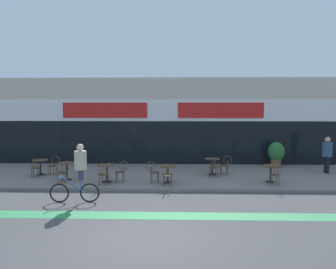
{
  "coord_description": "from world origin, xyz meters",
  "views": [
    {
      "loc": [
        0.84,
        -8.08,
        3.34
      ],
      "look_at": [
        0.41,
        6.44,
        2.08
      ],
      "focal_mm": 35.0,
      "sensor_mm": 36.0,
      "label": 1
    }
  ],
  "objects_px": {
    "bistro_table_1": "(67,168)",
    "cafe_chair_2_near": "(103,173)",
    "pedestrian_near_end": "(327,152)",
    "cafe_chair_0_side": "(54,164)",
    "cafe_chair_5_near": "(275,173)",
    "cafe_chair_0_near": "(35,166)",
    "cafe_chair_3_near": "(167,174)",
    "bistro_table_5": "(271,170)",
    "bistro_table_0": "(40,164)",
    "cafe_chair_2_side": "(122,170)",
    "bistro_table_4": "(212,163)",
    "cyclist_1": "(79,169)",
    "planter_pot": "(276,153)",
    "cafe_chair_4_side": "(226,164)",
    "cafe_chair_3_side": "(153,170)",
    "cafe_chair_1_near": "(62,171)",
    "bistro_table_2": "(107,170)",
    "cafe_chair_4_near": "(214,166)",
    "bistro_table_3": "(168,171)"
  },
  "relations": [
    {
      "from": "bistro_table_1",
      "to": "cafe_chair_2_near",
      "type": "xyz_separation_m",
      "value": [
        1.83,
        -0.98,
        -0.03
      ]
    },
    {
      "from": "pedestrian_near_end",
      "to": "cafe_chair_0_side",
      "type": "bearing_deg",
      "value": 176.86
    },
    {
      "from": "cafe_chair_5_near",
      "to": "cafe_chair_0_near",
      "type": "bearing_deg",
      "value": 79.65
    },
    {
      "from": "cafe_chair_3_near",
      "to": "cafe_chair_0_near",
      "type": "bearing_deg",
      "value": 79.79
    },
    {
      "from": "bistro_table_5",
      "to": "cafe_chair_5_near",
      "type": "xyz_separation_m",
      "value": [
        0.01,
        -0.63,
        0.0
      ]
    },
    {
      "from": "bistro_table_0",
      "to": "pedestrian_near_end",
      "type": "xyz_separation_m",
      "value": [
        13.65,
        0.82,
        0.53
      ]
    },
    {
      "from": "cafe_chair_2_side",
      "to": "cafe_chair_5_near",
      "type": "distance_m",
      "value": 6.35
    },
    {
      "from": "bistro_table_4",
      "to": "bistro_table_5",
      "type": "bearing_deg",
      "value": -33.13
    },
    {
      "from": "cyclist_1",
      "to": "cafe_chair_0_near",
      "type": "bearing_deg",
      "value": -51.28
    },
    {
      "from": "cafe_chair_2_near",
      "to": "planter_pot",
      "type": "xyz_separation_m",
      "value": [
        8.22,
        4.29,
        0.22
      ]
    },
    {
      "from": "cafe_chair_3_near",
      "to": "cafe_chair_4_side",
      "type": "bearing_deg",
      "value": -45.54
    },
    {
      "from": "cafe_chair_3_side",
      "to": "pedestrian_near_end",
      "type": "distance_m",
      "value": 8.56
    },
    {
      "from": "cafe_chair_1_near",
      "to": "cafe_chair_2_side",
      "type": "bearing_deg",
      "value": -74.96
    },
    {
      "from": "cafe_chair_3_side",
      "to": "cafe_chair_4_side",
      "type": "distance_m",
      "value": 3.73
    },
    {
      "from": "cafe_chair_5_near",
      "to": "bistro_table_4",
      "type": "bearing_deg",
      "value": 43.47
    },
    {
      "from": "bistro_table_2",
      "to": "bistro_table_1",
      "type": "bearing_deg",
      "value": 169.14
    },
    {
      "from": "bistro_table_1",
      "to": "cafe_chair_4_near",
      "type": "distance_m",
      "value": 6.53
    },
    {
      "from": "planter_pot",
      "to": "bistro_table_4",
      "type": "bearing_deg",
      "value": -151.24
    },
    {
      "from": "cafe_chair_4_near",
      "to": "bistro_table_5",
      "type": "bearing_deg",
      "value": -118.12
    },
    {
      "from": "bistro_table_4",
      "to": "cafe_chair_3_near",
      "type": "height_order",
      "value": "cafe_chair_3_near"
    },
    {
      "from": "bistro_table_0",
      "to": "bistro_table_5",
      "type": "relative_size",
      "value": 0.98
    },
    {
      "from": "bistro_table_3",
      "to": "planter_pot",
      "type": "relative_size",
      "value": 0.53
    },
    {
      "from": "cafe_chair_2_side",
      "to": "cafe_chair_5_near",
      "type": "xyz_separation_m",
      "value": [
        6.33,
        -0.43,
        0.0
      ]
    },
    {
      "from": "cafe_chair_0_near",
      "to": "cafe_chair_0_side",
      "type": "relative_size",
      "value": 1.0
    },
    {
      "from": "bistro_table_1",
      "to": "cafe_chair_4_side",
      "type": "height_order",
      "value": "cafe_chair_4_side"
    },
    {
      "from": "cafe_chair_3_side",
      "to": "cafe_chair_5_near",
      "type": "distance_m",
      "value": 5.01
    },
    {
      "from": "bistro_table_3",
      "to": "cafe_chair_0_near",
      "type": "relative_size",
      "value": 0.79
    },
    {
      "from": "bistro_table_2",
      "to": "pedestrian_near_end",
      "type": "bearing_deg",
      "value": 12.17
    },
    {
      "from": "cafe_chair_3_side",
      "to": "cafe_chair_1_near",
      "type": "bearing_deg",
      "value": -172.57
    },
    {
      "from": "bistro_table_1",
      "to": "cafe_chair_4_near",
      "type": "height_order",
      "value": "cafe_chair_4_near"
    },
    {
      "from": "bistro_table_1",
      "to": "cafe_chair_0_near",
      "type": "relative_size",
      "value": 0.85
    },
    {
      "from": "cafe_chair_0_side",
      "to": "pedestrian_near_end",
      "type": "xyz_separation_m",
      "value": [
        13.02,
        0.82,
        0.52
      ]
    },
    {
      "from": "bistro_table_5",
      "to": "cyclist_1",
      "type": "bearing_deg",
      "value": -159.4
    },
    {
      "from": "bistro_table_5",
      "to": "cafe_chair_3_near",
      "type": "height_order",
      "value": "cafe_chair_3_near"
    },
    {
      "from": "bistro_table_2",
      "to": "planter_pot",
      "type": "distance_m",
      "value": 9.0
    },
    {
      "from": "cafe_chair_4_near",
      "to": "planter_pot",
      "type": "bearing_deg",
      "value": -61.16
    },
    {
      "from": "bistro_table_4",
      "to": "cafe_chair_4_side",
      "type": "relative_size",
      "value": 0.84
    },
    {
      "from": "cafe_chair_1_near",
      "to": "cafe_chair_2_near",
      "type": "height_order",
      "value": "same"
    },
    {
      "from": "cafe_chair_0_side",
      "to": "cyclist_1",
      "type": "xyz_separation_m",
      "value": [
        2.4,
        -3.95,
        0.54
      ]
    },
    {
      "from": "bistro_table_4",
      "to": "cafe_chair_4_near",
      "type": "bearing_deg",
      "value": -89.14
    },
    {
      "from": "bistro_table_2",
      "to": "cyclist_1",
      "type": "xyz_separation_m",
      "value": [
        -0.41,
        -2.57,
        0.52
      ]
    },
    {
      "from": "bistro_table_4",
      "to": "cafe_chair_3_side",
      "type": "distance_m",
      "value": 3.2
    },
    {
      "from": "bistro_table_2",
      "to": "bistro_table_3",
      "type": "xyz_separation_m",
      "value": [
        2.59,
        -0.04,
        -0.03
      ]
    },
    {
      "from": "bistro_table_1",
      "to": "cyclist_1",
      "type": "height_order",
      "value": "cyclist_1"
    },
    {
      "from": "cyclist_1",
      "to": "cafe_chair_2_near",
      "type": "bearing_deg",
      "value": -105.13
    },
    {
      "from": "bistro_table_0",
      "to": "bistro_table_1",
      "type": "xyz_separation_m",
      "value": [
        1.6,
        -1.03,
        0.04
      ]
    },
    {
      "from": "bistro_table_0",
      "to": "bistro_table_5",
      "type": "bearing_deg",
      "value": -6.47
    },
    {
      "from": "bistro_table_1",
      "to": "cafe_chair_3_near",
      "type": "xyz_separation_m",
      "value": [
        4.42,
        -1.02,
        -0.03
      ]
    },
    {
      "from": "cafe_chair_4_near",
      "to": "pedestrian_near_end",
      "type": "xyz_separation_m",
      "value": [
        5.55,
        1.12,
        0.52
      ]
    },
    {
      "from": "bistro_table_5",
      "to": "bistro_table_0",
      "type": "bearing_deg",
      "value": 173.53
    }
  ]
}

